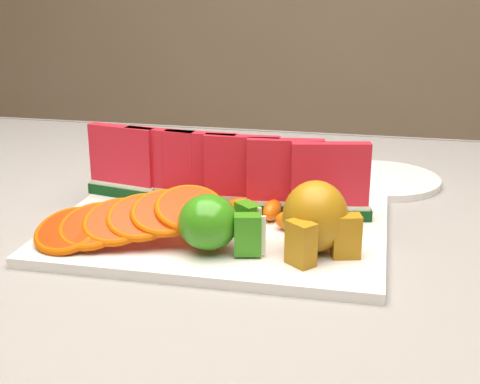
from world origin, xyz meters
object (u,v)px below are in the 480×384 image
Objects in this scene: pear_cluster at (316,219)px; fork at (155,158)px; platter at (220,228)px; apple_cluster at (215,223)px; side_plate at (379,180)px.

pear_cluster is 0.47m from fork.
pear_cluster is at bearing -26.56° from platter.
apple_cluster is 0.54× the size of fork.
platter is 3.88× the size of pear_cluster.
apple_cluster is 0.37m from side_plate.
side_plate is at bearing 77.98° from pear_cluster.
pear_cluster reaches higher than side_plate.
apple_cluster is at bearing -118.04° from side_plate.
pear_cluster reaches higher than apple_cluster.
platter reaches higher than fork.
apple_cluster is 1.01× the size of pear_cluster.
apple_cluster is 0.11m from pear_cluster.
fork is at bearing 171.91° from side_plate.
platter is at bearing -127.76° from side_plate.
pear_cluster reaches higher than platter.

